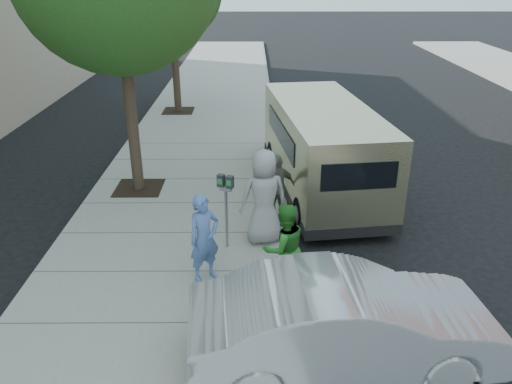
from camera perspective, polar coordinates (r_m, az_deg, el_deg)
ground at (r=10.95m, az=-3.85°, el=-5.32°), size 120.00×120.00×0.00m
sidewalk at (r=11.02m, az=-9.08°, el=-4.94°), size 5.00×60.00×0.15m
curb_face at (r=10.92m, az=3.73°, el=-4.95°), size 0.12×60.00×0.16m
parking_meter at (r=9.83m, az=-3.47°, el=-0.44°), size 0.34×0.23×1.58m
van at (r=12.86m, az=7.48°, el=5.13°), size 2.78×6.40×2.30m
sedan at (r=7.50m, az=10.26°, el=-14.59°), size 4.65×2.01×1.49m
person_officer at (r=8.98m, az=-5.93°, el=-5.28°), size 0.73×0.69×1.68m
person_green_shirt at (r=8.68m, az=3.20°, el=-6.43°), size 0.97×0.88×1.65m
person_gray_shirt at (r=10.10m, az=0.91°, el=-0.58°), size 1.11×0.87×2.00m
person_striped_polo at (r=10.97m, az=2.42°, el=0.38°), size 1.00×0.85×1.61m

